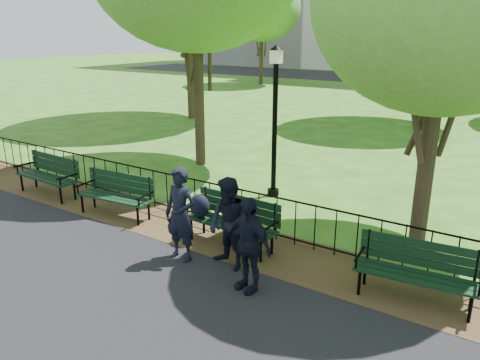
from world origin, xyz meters
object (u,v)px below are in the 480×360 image
Objects in this scene: park_bench_right_a at (418,265)px; park_bench_main at (218,211)px; lamppost at (275,117)px; park_bench_left_a at (117,190)px; person_mid at (229,224)px; park_bench_left_b at (50,171)px; person_right at (248,244)px; taxi at (440,73)px; tree_near_e at (447,1)px; tree_far_w at (262,8)px; person_left at (180,215)px.

park_bench_main is at bearing 174.87° from park_bench_right_a.
lamppost is (-4.11, 2.90, 1.38)m from park_bench_right_a.
person_mid is (3.40, -0.60, 0.22)m from park_bench_left_a.
park_bench_right_a is (8.69, 0.09, -0.04)m from park_bench_left_b.
taxi is (-3.91, 32.72, 0.02)m from person_right.
tree_near_e is 0.80× the size of tree_far_w.
person_left is 0.91m from person_mid.
park_bench_left_b is at bearing -70.33° from tree_far_w.
person_right reaches higher than park_bench_left_b.
tree_far_w is at bearing 116.64° from person_left.
tree_far_w reaches higher than park_bench_right_a.
tree_far_w is 29.06m from person_mid.
park_bench_left_a is at bearing -65.47° from tree_far_w.
lamppost is at bearing 101.44° from park_bench_main.
tree_far_w is (-13.22, 21.17, 3.48)m from lamppost.
park_bench_right_a is at bearing -54.24° from tree_far_w.
person_right is at bearing -158.89° from park_bench_right_a.
park_bench_left_b is 1.13× the size of person_left.
park_bench_main is 0.30× the size of tree_near_e.
park_bench_left_a is at bearing -125.86° from lamppost.
person_mid is (5.80, -0.63, 0.20)m from park_bench_left_b.
taxi is (-2.54, 31.62, 0.14)m from park_bench_main.
tree_near_e is at bearing 15.42° from park_bench_left_a.
lamppost is at bearing 127.35° from person_right.
person_mid is (0.72, -0.67, 0.15)m from park_bench_main.
park_bench_main is 0.52× the size of lamppost.
park_bench_left_b is 8.69m from park_bench_right_a.
tree_far_w is 1.70× the size of taxi.
tree_near_e reaches higher than person_right.
tree_far_w reaches higher than park_bench_left_b.
person_left reaches higher than taxi.
tree_near_e is 4.10× the size of person_right.
tree_far_w is 4.93× the size of person_mid.
park_bench_left_b is 5.83m from person_mid.
person_mid reaches higher than park_bench_left_b.
park_bench_main is 2.68m from park_bench_left_a.
lamppost reaches higher than person_right.
park_bench_right_a is 0.29× the size of tree_near_e.
tree_near_e is (5.81, 2.27, 3.77)m from park_bench_left_a.
park_bench_left_b is (-2.40, 0.02, 0.02)m from park_bench_left_a.
tree_near_e is 27.66m from tree_far_w.
tree_far_w reaches higher than park_bench_left_a.
park_bench_left_a is 31.69m from taxi.
person_left is (13.55, -25.01, -4.59)m from tree_far_w.
lamppost reaches higher than park_bench_main.
park_bench_left_b is 9.30m from tree_near_e.
park_bench_right_a is 1.14× the size of person_mid.
park_bench_main is 3.26m from lamppost.
park_bench_main is 1.17× the size of person_mid.
park_bench_left_b is 0.41× the size of taxi.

